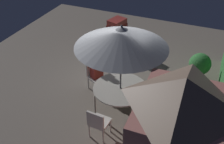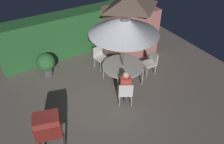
% 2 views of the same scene
% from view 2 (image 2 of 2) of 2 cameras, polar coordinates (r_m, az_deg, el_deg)
% --- Properties ---
extents(ground_plane, '(11.00, 11.00, 0.00)m').
position_cam_2_polar(ground_plane, '(8.06, -1.79, -6.70)').
color(ground_plane, '#6B6056').
extents(hedge_backdrop, '(5.57, 0.86, 1.85)m').
position_cam_2_polar(hedge_backdrop, '(10.18, -11.73, 9.07)').
color(hedge_backdrop, '#28602D').
rests_on(hedge_backdrop, ground).
extents(garden_shed, '(2.12, 1.75, 2.60)m').
position_cam_2_polar(garden_shed, '(10.13, 4.55, 12.08)').
color(garden_shed, '#B26B60').
rests_on(garden_shed, ground).
extents(patio_table, '(1.53, 1.53, 0.73)m').
position_cam_2_polar(patio_table, '(8.40, 2.71, 1.41)').
color(patio_table, '#B2ADA3').
rests_on(patio_table, ground).
extents(patio_umbrella, '(2.38, 2.38, 2.63)m').
position_cam_2_polar(patio_umbrella, '(7.58, 3.07, 11.40)').
color(patio_umbrella, '#4C4C51').
rests_on(patio_umbrella, ground).
extents(bbq_grill, '(0.81, 0.67, 1.20)m').
position_cam_2_polar(bbq_grill, '(6.35, -15.82, -12.83)').
color(bbq_grill, maroon).
rests_on(bbq_grill, ground).
extents(chair_near_shed, '(0.63, 0.63, 0.90)m').
position_cam_2_polar(chair_near_shed, '(7.56, 3.38, -4.94)').
color(chair_near_shed, silver).
rests_on(chair_near_shed, ground).
extents(chair_far_side, '(0.50, 0.50, 0.90)m').
position_cam_2_polar(chair_far_side, '(9.06, 9.66, 2.57)').
color(chair_far_side, silver).
rests_on(chair_far_side, ground).
extents(chair_toward_hedge, '(0.54, 0.55, 0.90)m').
position_cam_2_polar(chair_toward_hedge, '(9.31, -3.09, 4.12)').
color(chair_toward_hedge, silver).
rests_on(chair_toward_hedge, ground).
extents(potted_plant_by_shed, '(0.71, 0.71, 0.96)m').
position_cam_2_polar(potted_plant_by_shed, '(9.16, -16.15, 2.17)').
color(potted_plant_by_shed, '#4C4C51').
rests_on(potted_plant_by_shed, ground).
extents(person_in_red, '(0.41, 0.37, 1.26)m').
position_cam_2_polar(person_in_red, '(7.45, 3.40, -3.00)').
color(person_in_red, '#CC3D33').
rests_on(person_in_red, ground).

